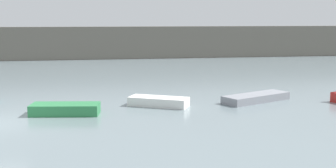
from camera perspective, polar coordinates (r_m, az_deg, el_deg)
embankment_wall at (r=46.29m, az=-14.89°, el=5.08°), size 80.00×1.20×3.32m
rowboat_green at (r=20.14m, az=-13.09°, el=-3.17°), size 3.13×1.62×0.48m
rowboat_white at (r=21.44m, az=-1.22°, el=-2.28°), size 3.03×2.28×0.44m
rowboat_grey at (r=23.08m, az=11.27°, el=-1.74°), size 3.94×2.71×0.38m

